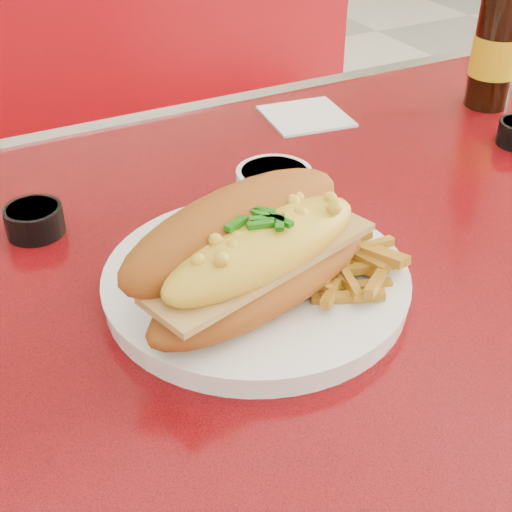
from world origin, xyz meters
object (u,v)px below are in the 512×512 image
booth_bench_far (152,241)px  beer_bottle (498,38)px  mac_hoagie (253,252)px  dinner_plate (256,282)px  gravy_ramekin (274,188)px  fork (309,241)px  diner_table (374,341)px  sauce_cup_left (34,219)px

booth_bench_far → beer_bottle: 0.90m
beer_bottle → mac_hoagie: bearing=-152.7°
booth_bench_far → mac_hoagie: bearing=-102.6°
dinner_plate → beer_bottle: 0.57m
mac_hoagie → beer_bottle: 0.59m
mac_hoagie → gravy_ramekin: size_ratio=2.70×
booth_bench_far → fork: bearing=-97.4°
beer_bottle → fork: bearing=-153.3°
diner_table → gravy_ramekin: size_ratio=12.46×
dinner_plate → sauce_cup_left: 0.25m
sauce_cup_left → beer_bottle: size_ratio=0.29×
dinner_plate → booth_bench_far: bearing=78.1°
mac_hoagie → fork: mac_hoagie is taller
mac_hoagie → sauce_cup_left: 0.27m
gravy_ramekin → mac_hoagie: bearing=-124.5°
mac_hoagie → beer_bottle: (0.53, 0.27, 0.03)m
diner_table → dinner_plate: size_ratio=3.54×
diner_table → booth_bench_far: booth_bench_far is taller
mac_hoagie → gravy_ramekin: bearing=39.7°
gravy_ramekin → dinner_plate: bearing=-125.1°
beer_bottle → diner_table: bearing=-147.7°
dinner_plate → mac_hoagie: bearing=-121.7°
fork → beer_bottle: beer_bottle is taller
booth_bench_far → beer_bottle: bearing=-61.2°
gravy_ramekin → beer_bottle: 0.44m
booth_bench_far → sauce_cup_left: bearing=-117.4°
fork → gravy_ramekin: (0.02, 0.10, 0.00)m
booth_bench_far → gravy_ramekin: bearing=-97.0°
fork → sauce_cup_left: (-0.23, 0.18, -0.00)m
fork → diner_table: bearing=-75.9°
diner_table → fork: fork is taller
sauce_cup_left → beer_bottle: (0.67, 0.04, 0.08)m
mac_hoagie → sauce_cup_left: (-0.14, 0.23, -0.05)m
dinner_plate → diner_table: bearing=11.2°
booth_bench_far → diner_table: bearing=-90.0°
sauce_cup_left → mac_hoagie: bearing=-58.3°
booth_bench_far → mac_hoagie: size_ratio=4.51×
booth_bench_far → gravy_ramekin: booth_bench_far is taller
mac_hoagie → beer_bottle: bearing=11.5°
diner_table → fork: size_ratio=8.05×
booth_bench_far → dinner_plate: 1.00m
booth_bench_far → sauce_cup_left: (-0.34, -0.65, 0.50)m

